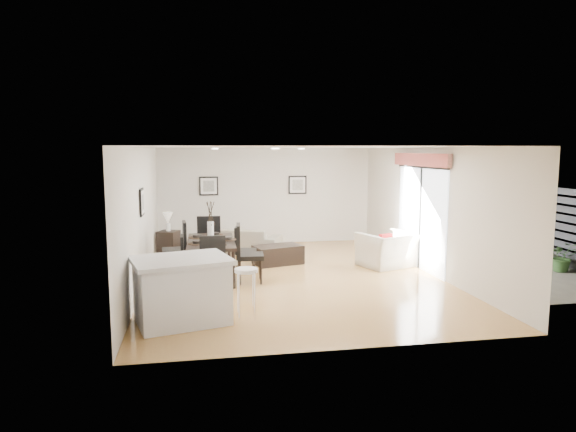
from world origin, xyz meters
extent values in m
plane|color=tan|center=(0.00, 0.00, 0.00)|extent=(8.00, 8.00, 0.00)
cube|color=silver|center=(0.00, 4.00, 1.35)|extent=(6.00, 0.04, 2.70)
cube|color=silver|center=(0.00, -4.00, 1.35)|extent=(6.00, 0.04, 2.70)
cube|color=silver|center=(-3.00, 0.00, 1.35)|extent=(0.04, 8.00, 2.70)
cube|color=silver|center=(3.00, 0.00, 1.35)|extent=(0.04, 8.00, 2.70)
cube|color=white|center=(0.00, 0.00, 2.70)|extent=(6.00, 8.00, 0.02)
imported|color=gray|center=(-0.94, 2.78, 0.33)|extent=(2.41, 1.67, 0.66)
imported|color=beige|center=(2.34, 0.57, 0.39)|extent=(1.47, 1.37, 0.77)
imported|color=#2E5122|center=(5.90, -0.58, 0.34)|extent=(0.73, 0.68, 0.67)
imported|color=#2E5122|center=(5.41, 1.60, 0.36)|extent=(0.52, 0.52, 0.72)
cube|color=black|center=(-1.67, 0.21, 0.76)|extent=(0.99, 1.92, 0.06)
cylinder|color=black|center=(-2.09, -0.67, 0.36)|extent=(0.07, 0.07, 0.73)
cylinder|color=black|center=(-2.06, 1.10, 0.36)|extent=(0.07, 0.07, 0.73)
cylinder|color=black|center=(-1.27, -0.69, 0.36)|extent=(0.07, 0.07, 0.73)
cylinder|color=black|center=(-1.24, 1.09, 0.36)|extent=(0.07, 0.07, 0.73)
cube|color=black|center=(-2.43, -0.27, 0.44)|extent=(0.45, 0.45, 0.08)
cube|color=black|center=(-2.23, -0.27, 0.73)|extent=(0.07, 0.45, 0.53)
cylinder|color=black|center=(-2.60, -0.10, 0.20)|extent=(0.03, 0.03, 0.41)
cylinder|color=black|center=(-2.26, -0.09, 0.20)|extent=(0.03, 0.03, 0.41)
cylinder|color=black|center=(-2.60, -0.45, 0.20)|extent=(0.03, 0.03, 0.41)
cylinder|color=black|center=(-2.25, -0.44, 0.20)|extent=(0.03, 0.03, 0.41)
cube|color=black|center=(-2.43, 0.68, 0.51)|extent=(0.54, 0.54, 0.09)
cube|color=black|center=(-2.21, 0.70, 0.82)|extent=(0.10, 0.51, 0.60)
cylinder|color=black|center=(-2.64, 0.87, 0.23)|extent=(0.04, 0.04, 0.46)
cylinder|color=black|center=(-2.24, 0.89, 0.23)|extent=(0.04, 0.04, 0.46)
cylinder|color=black|center=(-2.61, 0.47, 0.23)|extent=(0.04, 0.04, 0.46)
cylinder|color=black|center=(-2.22, 0.50, 0.23)|extent=(0.04, 0.04, 0.46)
cube|color=black|center=(-0.90, -0.27, 0.53)|extent=(0.57, 0.57, 0.09)
cube|color=black|center=(-1.13, -0.25, 0.86)|extent=(0.11, 0.53, 0.63)
cylinder|color=black|center=(-0.71, -0.49, 0.24)|extent=(0.04, 0.04, 0.48)
cylinder|color=black|center=(-1.13, -0.46, 0.24)|extent=(0.04, 0.04, 0.48)
cylinder|color=black|center=(-0.68, -0.08, 0.24)|extent=(0.04, 0.04, 0.48)
cylinder|color=black|center=(-1.09, -0.05, 0.24)|extent=(0.04, 0.04, 0.48)
cube|color=black|center=(-0.90, 0.68, 0.44)|extent=(0.52, 0.52, 0.08)
cube|color=black|center=(-1.09, 0.72, 0.72)|extent=(0.14, 0.45, 0.53)
cylinder|color=black|center=(-0.76, 0.48, 0.20)|extent=(0.03, 0.03, 0.40)
cylinder|color=black|center=(-1.11, 0.54, 0.20)|extent=(0.03, 0.03, 0.40)
cylinder|color=black|center=(-0.70, 0.82, 0.20)|extent=(0.03, 0.03, 0.40)
cylinder|color=black|center=(-1.04, 0.89, 0.20)|extent=(0.03, 0.03, 0.40)
cube|color=black|center=(-1.67, -1.06, 0.48)|extent=(0.49, 0.49, 0.08)
cube|color=black|center=(-1.66, -0.85, 0.78)|extent=(0.48, 0.07, 0.57)
cylinder|color=black|center=(-1.86, -1.25, 0.22)|extent=(0.04, 0.04, 0.44)
cylinder|color=black|center=(-1.85, -0.87, 0.22)|extent=(0.04, 0.04, 0.44)
cylinder|color=black|center=(-1.48, -1.25, 0.22)|extent=(0.04, 0.04, 0.44)
cylinder|color=black|center=(-1.48, -0.88, 0.22)|extent=(0.04, 0.04, 0.44)
cube|color=black|center=(-1.67, 1.48, 0.52)|extent=(0.55, 0.55, 0.09)
cube|color=black|center=(-1.68, 1.25, 0.85)|extent=(0.53, 0.10, 0.62)
cylinder|color=black|center=(-1.45, 1.67, 0.24)|extent=(0.04, 0.04, 0.48)
cylinder|color=black|center=(-1.47, 1.26, 0.24)|extent=(0.04, 0.04, 0.48)
cylinder|color=black|center=(-1.86, 1.69, 0.24)|extent=(0.04, 0.04, 0.48)
cylinder|color=black|center=(-1.88, 1.28, 0.24)|extent=(0.04, 0.04, 0.48)
cylinder|color=white|center=(-1.67, 0.21, 0.99)|extent=(0.13, 0.13, 0.39)
cylinder|color=#322216|center=(-1.33, 0.21, 0.80)|extent=(0.38, 0.38, 0.01)
cylinder|color=black|center=(-1.33, 0.21, 0.83)|extent=(0.20, 0.20, 0.06)
cylinder|color=#322216|center=(-1.56, 0.79, 0.80)|extent=(0.38, 0.38, 0.01)
cylinder|color=black|center=(-1.56, 0.79, 0.83)|extent=(0.20, 0.20, 0.06)
cylinder|color=#322216|center=(-1.94, 0.57, 0.80)|extent=(0.38, 0.38, 0.01)
cylinder|color=black|center=(-1.94, 0.57, 0.83)|extent=(0.20, 0.20, 0.06)
cylinder|color=#322216|center=(-1.94, -0.15, 0.80)|extent=(0.38, 0.38, 0.01)
cylinder|color=black|center=(-1.94, -0.15, 0.83)|extent=(0.20, 0.20, 0.06)
cylinder|color=#322216|center=(-1.56, -0.38, 0.80)|extent=(0.38, 0.38, 0.01)
cylinder|color=black|center=(-1.56, -0.38, 0.83)|extent=(0.20, 0.20, 0.06)
cube|color=black|center=(-0.10, 1.28, 0.22)|extent=(1.21, 0.91, 0.43)
cube|color=black|center=(-2.66, 2.72, 0.31)|extent=(0.61, 0.61, 0.62)
cylinder|color=white|center=(-2.66, 2.72, 0.72)|extent=(0.11, 0.11, 0.20)
cone|color=white|center=(-2.66, 2.72, 0.96)|extent=(0.25, 0.25, 0.27)
cube|color=maroon|center=(2.23, 0.46, 0.61)|extent=(0.35, 0.22, 0.33)
cube|color=white|center=(-2.19, -2.48, 0.47)|extent=(1.53, 1.30, 0.94)
cube|color=silver|center=(-2.19, -2.48, 0.97)|extent=(1.67, 1.43, 0.07)
cylinder|color=white|center=(-1.19, -2.48, 0.78)|extent=(0.37, 0.37, 0.05)
cylinder|color=silver|center=(-1.07, -2.36, 0.39)|extent=(0.03, 0.03, 0.78)
cylinder|color=silver|center=(-1.32, -2.36, 0.39)|extent=(0.03, 0.03, 0.78)
cylinder|color=silver|center=(-1.32, -2.60, 0.39)|extent=(0.03, 0.03, 0.78)
cylinder|color=silver|center=(-1.07, -2.60, 0.39)|extent=(0.03, 0.03, 0.78)
cube|color=black|center=(-1.60, 3.97, 1.65)|extent=(0.52, 0.03, 0.52)
cube|color=white|center=(-1.60, 3.97, 1.65)|extent=(0.44, 0.04, 0.44)
cube|color=#5C5C57|center=(-1.60, 3.97, 1.65)|extent=(0.30, 0.04, 0.30)
cube|color=black|center=(0.90, 3.97, 1.65)|extent=(0.52, 0.03, 0.52)
cube|color=white|center=(0.90, 3.97, 1.65)|extent=(0.44, 0.04, 0.44)
cube|color=#5C5C57|center=(0.90, 3.97, 1.65)|extent=(0.30, 0.04, 0.30)
cube|color=black|center=(-2.97, -0.20, 1.65)|extent=(0.03, 0.52, 0.52)
cube|color=white|center=(-2.97, -0.20, 1.65)|extent=(0.04, 0.44, 0.44)
cube|color=#5C5C57|center=(-2.97, -0.20, 1.65)|extent=(0.04, 0.30, 0.30)
cube|color=white|center=(2.98, 0.30, 1.12)|extent=(0.02, 2.40, 2.25)
cube|color=black|center=(2.96, 0.30, 1.12)|extent=(0.03, 0.05, 2.25)
cube|color=black|center=(2.96, 0.30, 2.27)|extent=(0.03, 2.50, 0.05)
cube|color=maroon|center=(2.92, 0.30, 2.43)|extent=(0.10, 2.70, 0.28)
plane|color=gray|center=(5.00, 0.30, 0.00)|extent=(6.00, 6.00, 0.00)
cube|color=#303033|center=(6.20, 0.30, 0.90)|extent=(0.08, 5.50, 1.80)
cube|color=brown|center=(6.05, 2.70, 1.00)|extent=(0.35, 0.35, 2.00)
camera|label=1|loc=(-1.93, -10.32, 2.65)|focal=32.00mm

